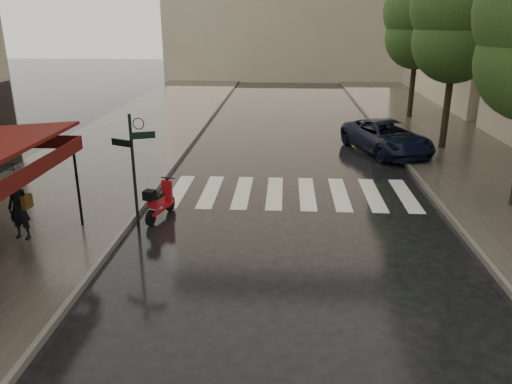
# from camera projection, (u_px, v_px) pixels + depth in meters

# --- Properties ---
(ground) EXTENTS (120.00, 120.00, 0.00)m
(ground) POSITION_uv_depth(u_px,v_px,m) (154.00, 283.00, 10.72)
(ground) COLOR black
(ground) RESTS_ON ground
(sidewalk_near) EXTENTS (6.00, 60.00, 0.12)m
(sidewalk_near) POSITION_uv_depth(u_px,v_px,m) (122.00, 144.00, 22.26)
(sidewalk_near) COLOR #38332D
(sidewalk_near) RESTS_ON ground
(sidewalk_far) EXTENTS (5.50, 60.00, 0.12)m
(sidewalk_far) POSITION_uv_depth(u_px,v_px,m) (459.00, 149.00, 21.43)
(sidewalk_far) COLOR #38332D
(sidewalk_far) RESTS_ON ground
(curb_near) EXTENTS (0.12, 60.00, 0.16)m
(curb_near) POSITION_uv_depth(u_px,v_px,m) (190.00, 145.00, 22.08)
(curb_near) COLOR #595651
(curb_near) RESTS_ON ground
(curb_far) EXTENTS (0.12, 60.00, 0.16)m
(curb_far) POSITION_uv_depth(u_px,v_px,m) (393.00, 147.00, 21.59)
(curb_far) COLOR #595651
(curb_far) RESTS_ON ground
(crosswalk) EXTENTS (7.85, 3.20, 0.01)m
(crosswalk) POSITION_uv_depth(u_px,v_px,m) (291.00, 193.00, 16.21)
(crosswalk) COLOR silver
(crosswalk) RESTS_ON ground
(signpost) EXTENTS (1.17, 0.29, 3.10)m
(signpost) POSITION_uv_depth(u_px,v_px,m) (133.00, 162.00, 13.01)
(signpost) COLOR black
(signpost) RESTS_ON ground
(tree_mid) EXTENTS (3.80, 3.80, 8.34)m
(tree_mid) POSITION_uv_depth(u_px,v_px,m) (459.00, 12.00, 19.64)
(tree_mid) COLOR black
(tree_mid) RESTS_ON sidewalk_far
(tree_far) EXTENTS (3.80, 3.80, 8.16)m
(tree_far) POSITION_uv_depth(u_px,v_px,m) (419.00, 16.00, 26.27)
(tree_far) COLOR black
(tree_far) RESTS_ON sidewalk_far
(pedestrian_with_umbrella) EXTENTS (1.09, 1.11, 2.42)m
(pedestrian_with_umbrella) POSITION_uv_depth(u_px,v_px,m) (14.00, 177.00, 12.11)
(pedestrian_with_umbrella) COLOR black
(pedestrian_with_umbrella) RESTS_ON sidewalk_near
(scooter) EXTENTS (0.66, 1.56, 1.05)m
(scooter) POSITION_uv_depth(u_px,v_px,m) (159.00, 202.00, 14.01)
(scooter) COLOR black
(scooter) RESTS_ON ground
(parked_car) EXTENTS (3.72, 5.27, 1.33)m
(parked_car) POSITION_uv_depth(u_px,v_px,m) (387.00, 137.00, 20.87)
(parked_car) COLOR black
(parked_car) RESTS_ON ground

